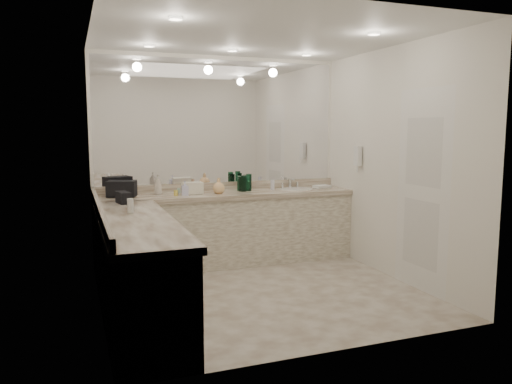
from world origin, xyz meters
name	(u,v)px	position (x,y,z in m)	size (l,w,h in m)	color
floor	(261,292)	(0.00, 0.00, 0.00)	(3.20, 3.20, 0.00)	beige
ceiling	(262,35)	(0.00, 0.00, 2.60)	(3.20, 3.20, 0.00)	white
wall_back	(220,159)	(0.00, 1.50, 1.30)	(3.20, 0.02, 2.60)	white
wall_left	(96,172)	(-1.60, 0.00, 1.30)	(0.02, 3.00, 2.60)	white
wall_right	(395,164)	(1.60, 0.00, 1.30)	(0.02, 3.00, 2.60)	white
vanity_back_base	(227,230)	(0.00, 1.20, 0.42)	(3.20, 0.60, 0.84)	silver
vanity_back_top	(227,195)	(0.00, 1.19, 0.87)	(3.20, 0.64, 0.06)	beige
vanity_left_base	(137,273)	(-1.30, -0.30, 0.42)	(0.60, 2.40, 0.84)	silver
vanity_left_top	(136,223)	(-1.29, -0.30, 0.87)	(0.64, 2.42, 0.06)	beige
backsplash_back	(221,186)	(0.00, 1.48, 0.95)	(3.20, 0.04, 0.10)	beige
backsplash_left	(100,210)	(-1.58, 0.00, 0.95)	(0.04, 3.00, 0.10)	beige
mirror_back	(220,122)	(0.00, 1.49, 1.77)	(3.12, 0.01, 1.55)	white
mirror_left	(95,119)	(-1.59, 0.00, 1.77)	(0.01, 2.92, 1.55)	white
sink	(296,190)	(0.95, 1.20, 0.90)	(0.44, 0.44, 0.03)	white
faucet	(290,182)	(0.95, 1.41, 0.97)	(0.24, 0.16, 0.14)	silver
wall_phone	(358,156)	(1.56, 0.70, 1.35)	(0.06, 0.10, 0.24)	white
door	(422,191)	(1.59, -0.50, 1.05)	(0.02, 0.82, 2.10)	white
black_toiletry_bag	(122,189)	(-1.27, 1.22, 0.99)	(0.32, 0.20, 0.18)	black
black_bag_spill	(123,197)	(-1.30, 0.71, 0.96)	(0.11, 0.24, 0.13)	black
cream_cosmetic_case	(192,188)	(-0.44, 1.19, 0.97)	(0.24, 0.15, 0.14)	silver
hand_towel	(322,187)	(1.33, 1.21, 0.92)	(0.22, 0.14, 0.04)	white
lotion_left	(130,206)	(-1.30, 0.05, 0.97)	(0.06, 0.06, 0.14)	white
soap_bottle_a	(158,185)	(-0.84, 1.30, 1.02)	(0.09, 0.09, 0.24)	beige
soap_bottle_b	(185,188)	(-0.55, 1.11, 0.99)	(0.08, 0.08, 0.17)	silver
soap_bottle_c	(219,186)	(-0.12, 1.14, 1.00)	(0.15, 0.15, 0.19)	#F1BE7E
green_bottle_0	(246,182)	(0.30, 1.36, 1.00)	(0.07, 0.07, 0.20)	#185637
green_bottle_1	(249,182)	(0.31, 1.26, 1.01)	(0.07, 0.07, 0.22)	#185637
green_bottle_2	(243,183)	(0.22, 1.22, 1.00)	(0.07, 0.07, 0.21)	#185637
green_bottle_3	(240,183)	(0.21, 1.32, 0.99)	(0.07, 0.07, 0.19)	#185637
green_bottle_4	(241,184)	(0.21, 1.26, 0.99)	(0.07, 0.07, 0.18)	#185637
amenity_bottle_0	(179,191)	(-0.57, 1.35, 0.93)	(0.04, 0.04, 0.06)	silver
amenity_bottle_1	(120,191)	(-1.28, 1.27, 0.96)	(0.06, 0.06, 0.12)	#9966B2
amenity_bottle_2	(273,185)	(0.64, 1.26, 0.96)	(0.05, 0.05, 0.13)	silver
amenity_bottle_3	(176,193)	(-0.65, 1.13, 0.93)	(0.05, 0.05, 0.06)	#F2D84C
amenity_bottle_4	(127,190)	(-1.20, 1.32, 0.97)	(0.06, 0.06, 0.14)	#E0B28C
amenity_bottle_5	(119,193)	(-1.29, 1.31, 0.93)	(0.06, 0.06, 0.07)	white
amenity_bottle_6	(200,187)	(-0.32, 1.31, 0.97)	(0.04, 0.04, 0.13)	#E0B28C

